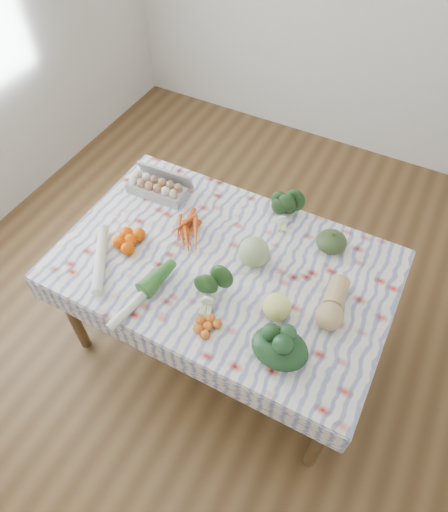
% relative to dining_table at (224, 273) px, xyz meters
% --- Properties ---
extents(ground, '(4.50, 4.50, 0.00)m').
position_rel_dining_table_xyz_m(ground, '(0.00, 0.00, -0.68)').
color(ground, '#55381D').
rests_on(ground, ground).
extents(dining_table, '(1.60, 1.00, 0.75)m').
position_rel_dining_table_xyz_m(dining_table, '(0.00, 0.00, 0.00)').
color(dining_table, brown).
rests_on(dining_table, ground).
extents(tablecloth, '(1.66, 1.06, 0.01)m').
position_rel_dining_table_xyz_m(tablecloth, '(0.00, 0.00, 0.08)').
color(tablecloth, white).
rests_on(tablecloth, dining_table).
extents(egg_carton, '(0.34, 0.15, 0.09)m').
position_rel_dining_table_xyz_m(egg_carton, '(-0.57, 0.26, 0.13)').
color(egg_carton, '#A2A29D').
rests_on(egg_carton, tablecloth).
extents(carrot_bunch, '(0.26, 0.24, 0.04)m').
position_rel_dining_table_xyz_m(carrot_bunch, '(-0.24, 0.09, 0.11)').
color(carrot_bunch, '#D24815').
rests_on(carrot_bunch, tablecloth).
extents(kale_bunch, '(0.19, 0.18, 0.14)m').
position_rel_dining_table_xyz_m(kale_bunch, '(0.14, 0.42, 0.15)').
color(kale_bunch, '#1E3B19').
rests_on(kale_bunch, tablecloth).
extents(kabocha_squash, '(0.17, 0.17, 0.10)m').
position_rel_dining_table_xyz_m(kabocha_squash, '(0.43, 0.34, 0.13)').
color(kabocha_squash, '#354C25').
rests_on(kabocha_squash, tablecloth).
extents(cabbage, '(0.20, 0.20, 0.15)m').
position_rel_dining_table_xyz_m(cabbage, '(0.13, 0.08, 0.16)').
color(cabbage, '#A4B878').
rests_on(cabbage, tablecloth).
extents(butternut_squash, '(0.15, 0.28, 0.13)m').
position_rel_dining_table_xyz_m(butternut_squash, '(0.57, -0.01, 0.15)').
color(butternut_squash, tan).
rests_on(butternut_squash, tablecloth).
extents(orange_cluster, '(0.23, 0.23, 0.07)m').
position_rel_dining_table_xyz_m(orange_cluster, '(-0.48, -0.12, 0.12)').
color(orange_cluster, '#F84F00').
rests_on(orange_cluster, tablecloth).
extents(broccoli, '(0.20, 0.20, 0.11)m').
position_rel_dining_table_xyz_m(broccoli, '(0.03, -0.21, 0.14)').
color(broccoli, '#26511F').
rests_on(broccoli, tablecloth).
extents(mandarin_cluster, '(0.19, 0.19, 0.05)m').
position_rel_dining_table_xyz_m(mandarin_cluster, '(0.11, -0.36, 0.11)').
color(mandarin_cluster, orange).
rests_on(mandarin_cluster, tablecloth).
extents(grapefruit, '(0.17, 0.17, 0.13)m').
position_rel_dining_table_xyz_m(grapefruit, '(0.35, -0.15, 0.15)').
color(grapefruit, '#F3F475').
rests_on(grapefruit, tablecloth).
extents(spinach_bag, '(0.31, 0.28, 0.11)m').
position_rel_dining_table_xyz_m(spinach_bag, '(0.44, -0.33, 0.14)').
color(spinach_bag, '#153218').
rests_on(spinach_bag, tablecloth).
extents(daikon, '(0.25, 0.34, 0.05)m').
position_rel_dining_table_xyz_m(daikon, '(-0.53, -0.30, 0.11)').
color(daikon, white).
rests_on(daikon, tablecloth).
extents(leek, '(0.11, 0.43, 0.05)m').
position_rel_dining_table_xyz_m(leek, '(-0.24, -0.37, 0.11)').
color(leek, silver).
rests_on(leek, tablecloth).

